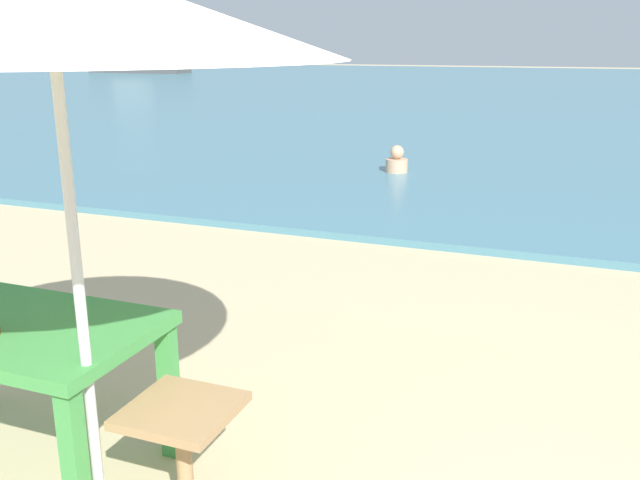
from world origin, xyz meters
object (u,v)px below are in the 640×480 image
Objects in this scene: patio_umbrella at (50,7)px; side_table_wood at (183,445)px; swimmer_person at (397,162)px; picnic_table_green at (8,342)px; boat_sailboat at (138,59)px.

patio_umbrella reaches higher than side_table_wood.
patio_umbrella reaches higher than swimmer_person.
patio_umbrella is at bearing -83.73° from swimmer_person.
picnic_table_green is 43.69m from boat_sailboat.
side_table_wood is 44.29m from boat_sailboat.
patio_umbrella is 44.27m from boat_sailboat.
boat_sailboat is (-24.61, 28.02, 0.70)m from swimmer_person.
picnic_table_green is 1.62m from patio_umbrella.
picnic_table_green is 7.93m from swimmer_person.
picnic_table_green is at bearing -55.34° from boat_sailboat.
swimmer_person is (-0.90, 8.15, -1.88)m from patio_umbrella.
patio_umbrella is at bearing -19.38° from picnic_table_green.
swimmer_person is 37.29m from boat_sailboat.
patio_umbrella is 5.61× the size of swimmer_person.
patio_umbrella is (0.65, -0.23, 1.47)m from picnic_table_green.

